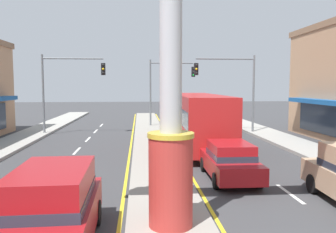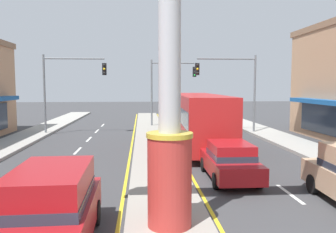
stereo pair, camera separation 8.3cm
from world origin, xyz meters
name	(u,v)px [view 2 (the right image)]	position (x,y,z in m)	size (l,w,h in m)	color
median_strip	(154,149)	(0.00, 18.00, 0.07)	(2.38, 52.00, 0.14)	gray
sidewalk_right	(318,152)	(9.11, 16.00, 0.09)	(2.64, 60.00, 0.18)	#9E9B93
lane_markings	(155,154)	(0.00, 16.65, 0.00)	(9.12, 52.00, 0.01)	silver
district_sign	(170,59)	(0.00, 6.45, 4.49)	(7.55, 1.21, 8.12)	#B7332D
traffic_light_left_side	(67,80)	(-6.43, 24.88, 4.25)	(4.86, 0.46, 6.20)	slate
traffic_light_right_side	(233,80)	(6.43, 24.25, 4.25)	(4.86, 0.46, 6.20)	slate
traffic_light_median_far	(168,82)	(1.71, 29.48, 4.19)	(4.20, 0.46, 6.20)	slate
suv_near_right_lane	(50,208)	(-2.84, 5.62, 0.98)	(2.05, 4.64, 1.90)	maroon
bus_far_right_lane	(199,117)	(2.84, 18.83, 1.87)	(2.82, 11.26, 3.26)	#B21E1E
suv_mid_left_lane	(221,119)	(6.14, 26.83, 0.98)	(2.11, 4.67, 1.90)	black
sedan_far_left_oncoming	(230,160)	(2.84, 11.23, 0.79)	(1.87, 4.32, 1.53)	maroon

